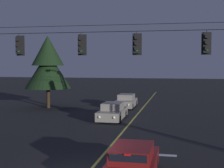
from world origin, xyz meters
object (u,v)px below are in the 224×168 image
at_px(tree_verge_far, 48,65).
at_px(car_waiting_near_lane, 132,164).
at_px(traffic_light_left_inner, 81,45).
at_px(traffic_light_centre, 137,44).
at_px(traffic_light_right_inner, 207,43).
at_px(car_oncoming_lead, 112,112).
at_px(car_oncoming_trailing, 126,101).
at_px(traffic_light_leftmost, 19,45).

bearing_deg(tree_verge_far, car_waiting_near_lane, -59.12).
relative_size(traffic_light_left_inner, tree_verge_far, 0.16).
xyz_separation_m(traffic_light_centre, car_waiting_near_lane, (0.42, -4.39, -4.91)).
xyz_separation_m(traffic_light_right_inner, car_oncoming_lead, (-6.57, 8.96, -4.91)).
bearing_deg(traffic_light_left_inner, car_waiting_near_lane, -52.40).
height_order(car_waiting_near_lane, car_oncoming_trailing, same).
relative_size(traffic_light_left_inner, traffic_light_right_inner, 1.00).
bearing_deg(car_oncoming_lead, traffic_light_leftmost, -111.01).
bearing_deg(car_waiting_near_lane, car_oncoming_trailing, 99.84).
bearing_deg(traffic_light_leftmost, car_oncoming_lead, 68.99).
distance_m(traffic_light_leftmost, car_oncoming_lead, 10.78).
xyz_separation_m(car_waiting_near_lane, car_oncoming_lead, (-3.53, 13.35, -0.00)).
xyz_separation_m(traffic_light_centre, tree_verge_far, (-11.01, 14.73, -1.11)).
distance_m(traffic_light_right_inner, car_waiting_near_lane, 7.25).
height_order(traffic_light_leftmost, car_waiting_near_lane, traffic_light_leftmost).
bearing_deg(traffic_light_right_inner, traffic_light_centre, 180.00).
distance_m(traffic_light_left_inner, car_oncoming_lead, 10.22).
height_order(traffic_light_left_inner, tree_verge_far, tree_verge_far).
bearing_deg(traffic_light_centre, traffic_light_leftmost, 180.00).
bearing_deg(car_waiting_near_lane, traffic_light_right_inner, 55.30).
relative_size(traffic_light_left_inner, car_oncoming_lead, 0.28).
xyz_separation_m(traffic_light_right_inner, car_waiting_near_lane, (-3.04, -4.39, -4.91)).
bearing_deg(traffic_light_right_inner, traffic_light_left_inner, 180.00).
xyz_separation_m(traffic_light_left_inner, traffic_light_right_inner, (6.42, 0.00, 0.00)).
height_order(traffic_light_leftmost, traffic_light_centre, same).
relative_size(traffic_light_leftmost, car_oncoming_lead, 0.28).
bearing_deg(traffic_light_leftmost, traffic_light_right_inner, 0.00).
relative_size(traffic_light_right_inner, tree_verge_far, 0.16).
xyz_separation_m(traffic_light_centre, traffic_light_right_inner, (3.46, 0.00, 0.00)).
relative_size(car_oncoming_trailing, tree_verge_far, 0.60).
distance_m(traffic_light_leftmost, tree_verge_far, 15.43).
bearing_deg(car_oncoming_trailing, traffic_light_leftmost, -101.38).
relative_size(traffic_light_left_inner, car_oncoming_trailing, 0.28).
distance_m(car_oncoming_trailing, tree_verge_far, 8.87).
bearing_deg(traffic_light_right_inner, car_oncoming_trailing, 111.94).
bearing_deg(car_oncoming_lead, tree_verge_far, 143.89).
xyz_separation_m(car_waiting_near_lane, car_oncoming_trailing, (-3.63, 20.96, -0.00)).
height_order(traffic_light_centre, car_waiting_near_lane, traffic_light_centre).
height_order(traffic_light_right_inner, car_oncoming_lead, traffic_light_right_inner).
bearing_deg(car_oncoming_lead, traffic_light_centre, -70.87).
height_order(traffic_light_right_inner, tree_verge_far, tree_verge_far).
bearing_deg(tree_verge_far, traffic_light_centre, -53.21).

